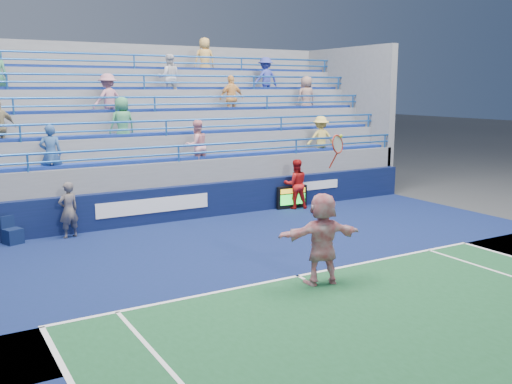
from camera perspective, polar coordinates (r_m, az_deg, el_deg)
ground at (r=12.89m, az=4.21°, el=-8.47°), size 120.00×120.00×0.00m
sponsor_wall at (r=18.28m, az=-7.37°, el=-1.09°), size 18.00×0.32×1.10m
bleacher_stand at (r=21.61m, az=-11.38°, el=3.23°), size 18.00×5.60×6.13m
serve_speed_board at (r=19.91m, az=3.62°, el=-0.52°), size 1.16×0.18×0.80m
judge_chair at (r=16.74m, az=-23.15°, el=-3.99°), size 0.56×0.57×0.76m
tennis_player at (r=12.22m, az=6.63°, el=-4.64°), size 1.94×1.00×3.20m
line_judge at (r=16.73m, az=-18.25°, el=-1.73°), size 0.67×0.54×1.60m
ball_girl at (r=19.83m, az=3.99°, el=0.79°), size 1.01×0.89×1.73m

